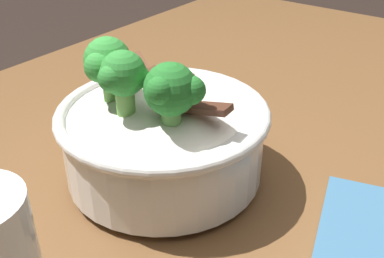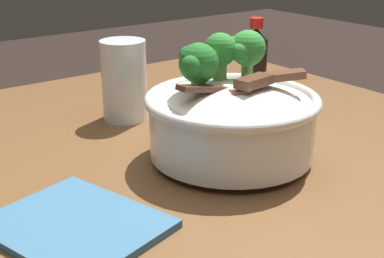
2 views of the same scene
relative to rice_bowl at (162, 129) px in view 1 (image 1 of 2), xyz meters
The scene contains 2 objects.
dining_table 0.25m from the rice_bowl, 141.94° to the left, with size 1.18×0.97×0.81m.
rice_bowl is the anchor object (origin of this frame).
Camera 1 is at (0.42, 0.16, 1.10)m, focal length 43.27 mm.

